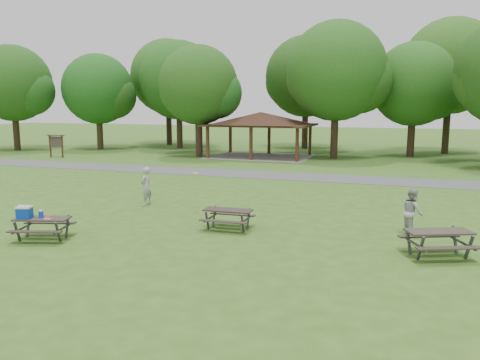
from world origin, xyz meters
name	(u,v)px	position (x,y,z in m)	size (l,w,h in m)	color
ground	(174,234)	(0.00, 0.00, 0.00)	(160.00, 160.00, 0.00)	#345E1B
asphalt_path	(277,176)	(0.00, 14.00, 0.01)	(120.00, 3.20, 0.02)	#4B4B4E
pavilion	(261,120)	(-4.00, 24.00, 3.06)	(8.60, 7.01, 3.76)	#3E2416
notice_board	(56,142)	(-20.00, 18.00, 1.31)	(1.60, 0.30, 1.88)	#361E13
tree_row_a	(14,86)	(-27.91, 22.03, 6.15)	(7.56, 7.20, 9.97)	black
tree_row_b	(99,91)	(-20.92, 25.53, 5.67)	(7.14, 6.80, 9.28)	#312015
tree_row_c	(180,83)	(-13.90, 29.03, 6.54)	(8.19, 7.80, 10.67)	#301E15
tree_row_d	(199,88)	(-8.92, 22.53, 5.77)	(6.93, 6.60, 9.27)	#321F16
tree_row_e	(338,74)	(2.10, 25.03, 6.78)	(8.40, 8.00, 11.02)	black
tree_row_f	(415,87)	(8.09, 28.53, 5.84)	(7.35, 7.00, 9.55)	#301E15
tree_deep_a	(169,79)	(-16.90, 32.53, 7.13)	(8.40, 8.00, 11.38)	black
tree_deep_b	(307,79)	(-1.90, 33.03, 6.89)	(8.40, 8.00, 11.13)	black
tree_deep_c	(452,69)	(11.10, 32.03, 7.44)	(8.82, 8.40, 11.90)	#312315
picnic_table_near	(37,219)	(-3.88, -2.06, 0.68)	(2.04, 1.81, 1.19)	#2F2722
picnic_table_middle	(228,214)	(1.51, 1.19, 0.54)	(1.73, 1.41, 0.73)	#2A221E
picnic_table_far	(439,237)	(8.31, 0.29, 0.59)	(2.26, 2.07, 0.80)	#302923
frisbee_in_flight	(196,173)	(-0.74, 3.49, 1.58)	(0.31, 0.31, 0.02)	yellow
frisbee_thrower	(146,186)	(-3.26, 3.81, 0.83)	(0.61, 0.40, 1.67)	#A1A0A3
frisbee_catcher	(412,212)	(7.62, 2.43, 0.80)	(0.78, 0.61, 1.61)	#A9A9AC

